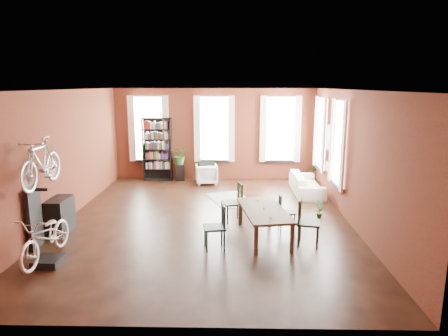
{
  "coord_description": "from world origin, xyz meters",
  "views": [
    {
      "loc": [
        0.65,
        -9.47,
        3.32
      ],
      "look_at": [
        0.42,
        0.6,
        1.21
      ],
      "focal_mm": 32.0,
      "sensor_mm": 36.0,
      "label": 1
    }
  ],
  "objects_px": {
    "white_armchair": "(207,173)",
    "bike_trainer": "(48,261)",
    "cream_sofa": "(307,180)",
    "console_table": "(60,215)",
    "bookshelf": "(157,149)",
    "bicycle_floor": "(44,216)",
    "dining_chair_b": "(233,203)",
    "dining_chair_a": "(214,227)",
    "dining_chair_d": "(287,212)",
    "plant_stand": "(180,172)",
    "dining_table": "(264,223)",
    "dining_chair_c": "(309,223)"
  },
  "relations": [
    {
      "from": "dining_chair_d",
      "to": "cream_sofa",
      "type": "distance_m",
      "value": 3.31
    },
    {
      "from": "dining_chair_a",
      "to": "dining_chair_d",
      "type": "distance_m",
      "value": 2.05
    },
    {
      "from": "dining_chair_b",
      "to": "bicycle_floor",
      "type": "bearing_deg",
      "value": -69.61
    },
    {
      "from": "dining_chair_a",
      "to": "plant_stand",
      "type": "height_order",
      "value": "dining_chair_a"
    },
    {
      "from": "dining_table",
      "to": "console_table",
      "type": "xyz_separation_m",
      "value": [
        -4.61,
        0.23,
        0.07
      ]
    },
    {
      "from": "bicycle_floor",
      "to": "dining_chair_b",
      "type": "bearing_deg",
      "value": 40.24
    },
    {
      "from": "dining_table",
      "to": "bookshelf",
      "type": "relative_size",
      "value": 0.88
    },
    {
      "from": "bike_trainer",
      "to": "console_table",
      "type": "bearing_deg",
      "value": 105.77
    },
    {
      "from": "dining_chair_b",
      "to": "white_armchair",
      "type": "xyz_separation_m",
      "value": [
        -0.89,
        3.82,
        -0.11
      ]
    },
    {
      "from": "dining_chair_b",
      "to": "dining_chair_c",
      "type": "height_order",
      "value": "dining_chair_c"
    },
    {
      "from": "dining_table",
      "to": "bicycle_floor",
      "type": "bearing_deg",
      "value": -169.26
    },
    {
      "from": "bookshelf",
      "to": "cream_sofa",
      "type": "xyz_separation_m",
      "value": [
        4.95,
        -1.7,
        -0.69
      ]
    },
    {
      "from": "console_table",
      "to": "dining_chair_a",
      "type": "bearing_deg",
      "value": -13.83
    },
    {
      "from": "dining_chair_d",
      "to": "bookshelf",
      "type": "bearing_deg",
      "value": 36.88
    },
    {
      "from": "dining_chair_d",
      "to": "white_armchair",
      "type": "distance_m",
      "value": 4.81
    },
    {
      "from": "dining_chair_b",
      "to": "dining_chair_a",
      "type": "bearing_deg",
      "value": -28.43
    },
    {
      "from": "bicycle_floor",
      "to": "bike_trainer",
      "type": "bearing_deg",
      "value": 128.24
    },
    {
      "from": "dining_chair_c",
      "to": "cream_sofa",
      "type": "bearing_deg",
      "value": 4.3
    },
    {
      "from": "bike_trainer",
      "to": "plant_stand",
      "type": "xyz_separation_m",
      "value": [
        1.61,
        6.82,
        0.22
      ]
    },
    {
      "from": "dining_chair_d",
      "to": "console_table",
      "type": "xyz_separation_m",
      "value": [
        -5.19,
        -0.35,
        -0.01
      ]
    },
    {
      "from": "white_armchair",
      "to": "plant_stand",
      "type": "height_order",
      "value": "white_armchair"
    },
    {
      "from": "white_armchair",
      "to": "bike_trainer",
      "type": "xyz_separation_m",
      "value": [
        -2.56,
        -6.34,
        -0.3
      ]
    },
    {
      "from": "dining_chair_d",
      "to": "console_table",
      "type": "distance_m",
      "value": 5.21
    },
    {
      "from": "dining_table",
      "to": "cream_sofa",
      "type": "xyz_separation_m",
      "value": [
        1.62,
        3.73,
        0.08
      ]
    },
    {
      "from": "cream_sofa",
      "to": "console_table",
      "type": "xyz_separation_m",
      "value": [
        -6.23,
        -3.5,
        -0.01
      ]
    },
    {
      "from": "white_armchair",
      "to": "plant_stand",
      "type": "bearing_deg",
      "value": -35.13
    },
    {
      "from": "dining_chair_a",
      "to": "bookshelf",
      "type": "height_order",
      "value": "bookshelf"
    },
    {
      "from": "dining_chair_b",
      "to": "cream_sofa",
      "type": "xyz_separation_m",
      "value": [
        2.3,
        2.67,
        -0.07
      ]
    },
    {
      "from": "dining_chair_b",
      "to": "bookshelf",
      "type": "relative_size",
      "value": 0.44
    },
    {
      "from": "bookshelf",
      "to": "bicycle_floor",
      "type": "xyz_separation_m",
      "value": [
        -0.78,
        -6.92,
        -0.13
      ]
    },
    {
      "from": "bookshelf",
      "to": "plant_stand",
      "type": "bearing_deg",
      "value": -5.16
    },
    {
      "from": "bike_trainer",
      "to": "console_table",
      "type": "height_order",
      "value": "console_table"
    },
    {
      "from": "dining_chair_c",
      "to": "plant_stand",
      "type": "bearing_deg",
      "value": 44.83
    },
    {
      "from": "dining_chair_b",
      "to": "plant_stand",
      "type": "height_order",
      "value": "dining_chair_b"
    },
    {
      "from": "dining_table",
      "to": "bookshelf",
      "type": "distance_m",
      "value": 6.42
    },
    {
      "from": "dining_chair_b",
      "to": "console_table",
      "type": "bearing_deg",
      "value": -94.27
    },
    {
      "from": "dining_chair_c",
      "to": "bike_trainer",
      "type": "relative_size",
      "value": 2.09
    },
    {
      "from": "cream_sofa",
      "to": "dining_chair_a",
      "type": "bearing_deg",
      "value": 148.61
    },
    {
      "from": "dining_chair_a",
      "to": "bicycle_floor",
      "type": "xyz_separation_m",
      "value": [
        -3.06,
        -0.84,
        0.5
      ]
    },
    {
      "from": "dining_chair_d",
      "to": "bicycle_floor",
      "type": "height_order",
      "value": "bicycle_floor"
    },
    {
      "from": "dining_chair_a",
      "to": "dining_chair_c",
      "type": "bearing_deg",
      "value": 86.64
    },
    {
      "from": "cream_sofa",
      "to": "bike_trainer",
      "type": "relative_size",
      "value": 4.34
    },
    {
      "from": "dining_chair_a",
      "to": "bike_trainer",
      "type": "distance_m",
      "value": 3.21
    },
    {
      "from": "dining_table",
      "to": "plant_stand",
      "type": "relative_size",
      "value": 3.37
    },
    {
      "from": "bookshelf",
      "to": "dining_chair_a",
      "type": "bearing_deg",
      "value": -69.44
    },
    {
      "from": "dining_table",
      "to": "dining_chair_b",
      "type": "bearing_deg",
      "value": 113.84
    },
    {
      "from": "cream_sofa",
      "to": "console_table",
      "type": "bearing_deg",
      "value": 119.33
    },
    {
      "from": "dining_chair_a",
      "to": "console_table",
      "type": "height_order",
      "value": "dining_chair_a"
    },
    {
      "from": "dining_table",
      "to": "bicycle_floor",
      "type": "xyz_separation_m",
      "value": [
        -4.12,
        -1.49,
        0.65
      ]
    },
    {
      "from": "dining_table",
      "to": "bicycle_floor",
      "type": "distance_m",
      "value": 4.43
    }
  ]
}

